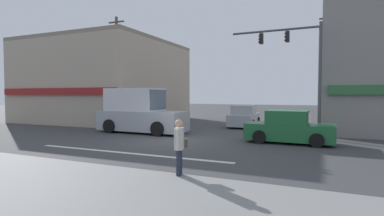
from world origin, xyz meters
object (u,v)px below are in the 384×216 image
Objects in this scene: box_truck_crossing_center at (139,112)px; pedestrian_foreground_with_bag at (179,146)px; sedan_crossing_rightbound at (289,128)px; traffic_light_mast at (301,61)px; utility_pole_far_right at (329,69)px; utility_pole_near_left at (117,69)px; sedan_parked_curbside at (244,117)px.

box_truck_crossing_center is 10.87m from pedestrian_foreground_with_bag.
sedan_crossing_rightbound is at bearing -3.27° from box_truck_crossing_center.
traffic_light_mast is 9.87m from box_truck_crossing_center.
sedan_crossing_rightbound is at bearing -103.57° from utility_pole_far_right.
box_truck_crossing_center reaches higher than sedan_crossing_rightbound.
utility_pole_near_left is 13.78m from traffic_light_mast.
pedestrian_foreground_with_bag is (-2.36, -10.12, -3.22)m from traffic_light_mast.
pedestrian_foreground_with_bag is at bearing -50.58° from box_truck_crossing_center.
traffic_light_mast is 4.14m from sedan_crossing_rightbound.
sedan_parked_curbside is at bearing -169.73° from utility_pole_far_right.
pedestrian_foreground_with_bag is (6.90, -8.40, -0.30)m from box_truck_crossing_center.
pedestrian_foreground_with_bag is at bearing -46.44° from utility_pole_near_left.
utility_pole_near_left is 5.03× the size of pedestrian_foreground_with_bag.
utility_pole_far_right is at bearing 33.21° from box_truck_crossing_center.
sedan_crossing_rightbound is (13.35, -4.01, -3.64)m from utility_pole_near_left.
utility_pole_near_left is 1.36× the size of traffic_light_mast.
utility_pole_near_left is 15.59m from utility_pole_far_right.
pedestrian_foreground_with_bag is (-3.87, -15.45, -3.19)m from utility_pole_far_right.
box_truck_crossing_center is (-10.77, -7.05, -2.89)m from utility_pole_far_right.
box_truck_crossing_center is 7.91m from sedan_parked_curbside.
utility_pole_near_left is at bearing -166.80° from utility_pole_far_right.
sedan_parked_curbside is (-5.67, -1.03, -3.43)m from utility_pole_far_right.
traffic_light_mast reaches higher than box_truck_crossing_center.
utility_pole_near_left reaches higher than pedestrian_foreground_with_bag.
utility_pole_far_right reaches higher than pedestrian_foreground_with_bag.
box_truck_crossing_center is (4.40, -3.49, -3.10)m from utility_pole_near_left.
traffic_light_mast is 10.88m from pedestrian_foreground_with_bag.
utility_pole_far_right is 6.71m from sedan_parked_curbside.
pedestrian_foreground_with_bag is at bearing -104.06° from utility_pole_far_right.
utility_pole_far_right reaches higher than traffic_light_mast.
sedan_parked_curbside is 2.51× the size of pedestrian_foreground_with_bag.
utility_pole_far_right is 1.92× the size of sedan_crossing_rightbound.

